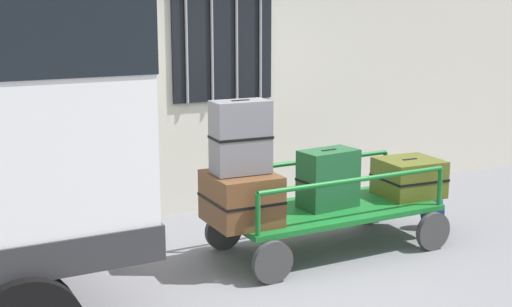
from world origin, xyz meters
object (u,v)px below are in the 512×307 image
luggage_cart (329,215)px  suitcase_left_bottom (241,198)px  suitcase_midleft_bottom (328,179)px  suitcase_center_bottom (409,177)px  backpack (432,208)px  suitcase_left_middle (241,137)px

luggage_cart → suitcase_left_bottom: (-0.95, -0.04, 0.30)m
suitcase_midleft_bottom → suitcase_center_bottom: 0.95m
suitcase_center_bottom → suitcase_left_bottom: bearing=-179.4°
suitcase_left_bottom → backpack: size_ratio=1.47×
suitcase_center_bottom → luggage_cart: bearing=179.0°
luggage_cart → suitcase_left_bottom: 1.00m
backpack → suitcase_midleft_bottom: bearing=-179.2°
suitcase_left_bottom → suitcase_midleft_bottom: size_ratio=1.13×
suitcase_left_middle → backpack: 2.47m
suitcase_left_bottom → suitcase_center_bottom: size_ratio=1.03×
suitcase_left_bottom → suitcase_midleft_bottom: bearing=3.3°
luggage_cart → suitcase_left_middle: 1.27m
backpack → suitcase_center_bottom: bearing=-171.8°
suitcase_left_middle → suitcase_midleft_bottom: (0.95, 0.05, -0.49)m
luggage_cart → backpack: bearing=1.6°
suitcase_left_middle → suitcase_left_bottom: bearing=-90.0°
suitcase_midleft_bottom → backpack: (1.32, 0.02, -0.48)m
suitcase_left_bottom → suitcase_center_bottom: (1.90, 0.02, -0.04)m
suitcase_midleft_bottom → backpack: bearing=0.8°
suitcase_left_bottom → suitcase_left_middle: bearing=90.0°
luggage_cart → suitcase_left_middle: bearing=-178.2°
suitcase_left_bottom → suitcase_midleft_bottom: (0.95, 0.05, 0.05)m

